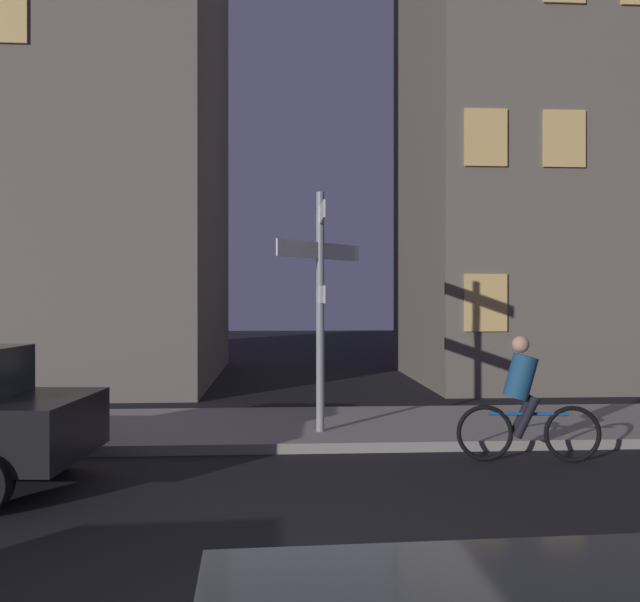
% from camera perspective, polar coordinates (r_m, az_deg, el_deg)
% --- Properties ---
extents(sidewalk_kerb, '(40.00, 3.04, 0.14)m').
position_cam_1_polar(sidewalk_kerb, '(10.68, -3.75, -10.65)').
color(sidewalk_kerb, gray).
rests_on(sidewalk_kerb, ground_plane).
extents(signpost, '(1.29, 1.72, 3.50)m').
position_cam_1_polar(signpost, '(9.83, 0.03, 1.20)').
color(signpost, gray).
rests_on(signpost, sidewalk_kerb).
extents(cyclist, '(1.81, 0.37, 1.61)m').
position_cam_1_polar(cyclist, '(9.04, 16.95, -8.28)').
color(cyclist, black).
rests_on(cyclist, ground_plane).
extents(building_right_block, '(8.39, 6.37, 16.78)m').
position_cam_1_polar(building_right_block, '(19.63, 20.83, 18.91)').
color(building_right_block, '#6B6056').
rests_on(building_right_block, ground_plane).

